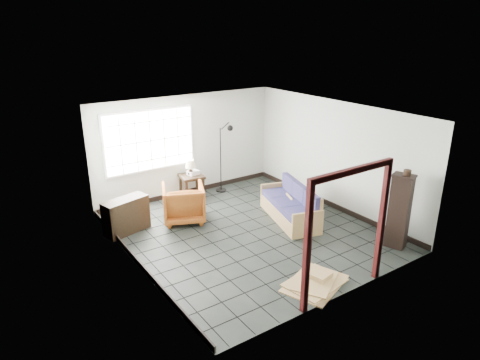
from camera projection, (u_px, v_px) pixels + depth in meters
ground at (248, 232)px, 9.24m from camera, size 5.50×5.50×0.00m
room_shell at (248, 157)px, 8.69m from camera, size 5.02×5.52×2.61m
window_panel at (150, 140)px, 10.27m from camera, size 2.32×0.08×1.52m
doorway_trim at (349, 217)px, 6.68m from camera, size 1.80×0.08×2.20m
futon_sofa at (292, 207)px, 9.75m from camera, size 1.21×2.01×0.84m
armchair at (183, 201)px, 9.64m from camera, size 1.17×1.14×0.93m
side_table at (192, 179)px, 10.89m from camera, size 0.63×0.63×0.62m
table_lamp at (190, 165)px, 10.75m from camera, size 0.35×0.35×0.41m
projector at (193, 173)px, 10.89m from camera, size 0.31×0.26×0.10m
floor_lamp at (225, 155)px, 11.25m from camera, size 0.55×0.35×1.85m
console_shelf at (126, 216)px, 9.13m from camera, size 1.04×0.62×0.76m
tall_shelf at (399, 211)px, 8.39m from camera, size 0.44×0.49×1.52m
pot at (407, 173)px, 8.09m from camera, size 0.18×0.18×0.11m
open_box at (299, 207)px, 10.05m from camera, size 0.96×0.71×0.49m
cardboard_pile at (316, 282)px, 7.37m from camera, size 1.34×1.15×0.16m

